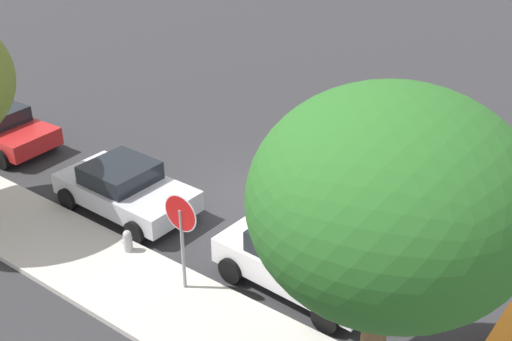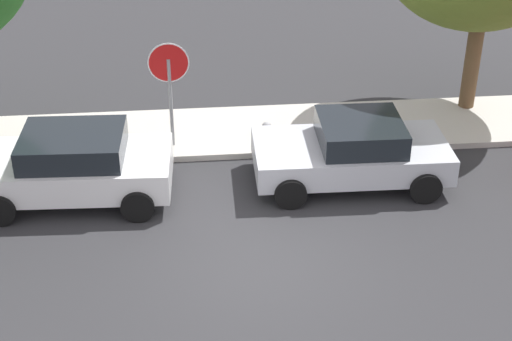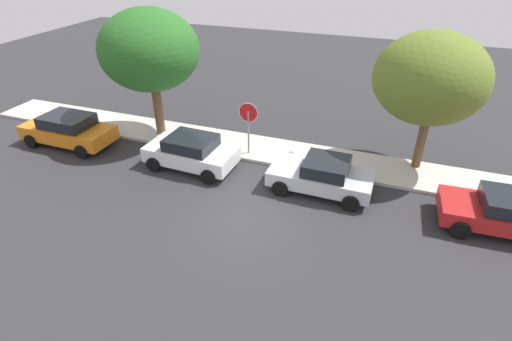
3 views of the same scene
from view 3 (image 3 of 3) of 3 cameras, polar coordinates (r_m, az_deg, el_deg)
name	(u,v)px [view 3 (image 3 of 3)]	position (r m, az deg, el deg)	size (l,w,h in m)	color
ground_plane	(244,217)	(14.45, -1.72, -6.59)	(60.00, 60.00, 0.00)	#2D2D30
sidewalk_curb	(284,153)	(18.35, 3.95, 2.52)	(32.00, 2.40, 0.14)	beige
stop_sign	(248,120)	(17.47, -1.10, 7.26)	(0.88, 0.08, 2.54)	gray
parked_car_white	(191,152)	(17.23, -9.24, 2.68)	(3.91, 2.20, 1.43)	white
parked_car_silver	(322,175)	(15.67, 9.41, -0.63)	(3.99, 2.17, 1.37)	silver
parked_car_orange	(68,130)	(20.89, -25.24, 5.32)	(4.37, 2.09, 1.48)	orange
parked_car_red	(507,212)	(15.89, 32.19, -5.10)	(4.20, 2.22, 1.36)	red
street_tree_near_corner	(430,79)	(17.13, 23.64, 11.93)	(4.36, 4.36, 5.73)	brown
street_tree_mid_block	(149,50)	(19.09, -14.99, 16.24)	(4.47, 4.47, 6.08)	brown
fire_hydrant	(292,158)	(17.35, 5.10, 1.76)	(0.30, 0.22, 0.72)	#A5A5A8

